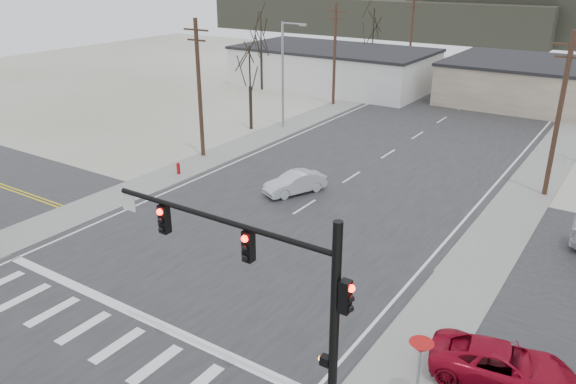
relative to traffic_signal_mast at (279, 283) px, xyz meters
The scene contains 22 objects.
ground 11.07m from the traffic_signal_mast, 141.84° to the left, with size 140.00×140.00×0.00m, color silver.
main_road 23.10m from the traffic_signal_mast, 110.42° to the left, with size 18.00×110.00×0.05m, color #242426.
cross_road 11.07m from the traffic_signal_mast, 141.84° to the left, with size 90.00×10.00×0.04m, color #242426.
sidewalk_left 32.41m from the traffic_signal_mast, 125.21° to the left, with size 3.00×90.00×0.06m, color gray.
sidewalk_right 26.75m from the traffic_signal_mast, 84.10° to the left, with size 3.00×90.00×0.06m, color gray.
traffic_signal_mast is the anchor object (origin of this frame).
fire_hydrant 23.39m from the traffic_signal_mast, 141.87° to the left, with size 0.24×0.24×0.87m.
yield_sign 5.21m from the traffic_signal_mast, 36.85° to the left, with size 0.80×0.80×2.35m.
building_left_far 52.07m from the traffic_signal_mast, 117.34° to the left, with size 22.30×12.30×4.50m.
upole_left_b 26.60m from the traffic_signal_mast, 136.81° to the left, with size 2.20×0.30×10.00m.
upole_left_c 42.85m from the traffic_signal_mast, 116.91° to the left, with size 2.20×0.30×10.00m.
upole_left_d 61.35m from the traffic_signal_mast, 108.43° to the left, with size 2.20×0.30×10.00m.
upole_right_a 24.48m from the traffic_signal_mast, 81.52° to the left, with size 2.20×0.30×10.00m.
streetlight_main 33.84m from the traffic_signal_mast, 123.54° to the left, with size 2.40×0.25×9.00m.
tree_left_near 33.52m from the traffic_signal_mast, 128.57° to the left, with size 3.30×3.30×7.35m.
tree_left_far 56.63m from the traffic_signal_mast, 112.75° to the left, with size 3.96×3.96×8.82m.
tree_left_mid 50.12m from the traffic_signal_mast, 126.63° to the left, with size 3.96×3.96×8.82m.
hill_left 107.17m from the traffic_signal_mast, 113.59° to the left, with size 70.00×18.00×7.00m, color #333026.
sedan_crossing 18.86m from the traffic_signal_mast, 121.29° to the left, with size 1.41×4.03×1.33m, color #B8BCC4.
car_far_a 58.48m from the traffic_signal_mast, 94.51° to the left, with size 2.07×5.09×1.48m, color black.
car_far_b 54.89m from the traffic_signal_mast, 100.39° to the left, with size 1.79×4.46×1.52m, color black.
car_parked_red 8.67m from the traffic_signal_mast, 42.46° to the left, with size 2.24×4.85×1.35m, color maroon.
Camera 1 is at (16.04, -18.01, 13.45)m, focal length 35.00 mm.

